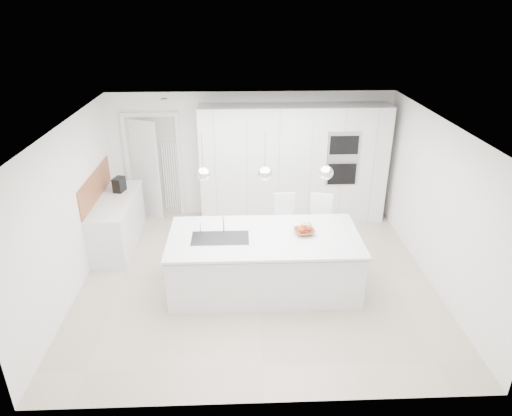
{
  "coord_description": "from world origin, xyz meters",
  "views": [
    {
      "loc": [
        -0.25,
        -6.19,
        4.11
      ],
      "look_at": [
        0.0,
        0.3,
        1.1
      ],
      "focal_mm": 32.0,
      "sensor_mm": 36.0,
      "label": 1
    }
  ],
  "objects_px": {
    "island_base": "(264,265)",
    "fruit_bowl": "(304,232)",
    "bar_stool_left": "(284,227)",
    "bar_stool_right": "(321,230)",
    "espresso_machine": "(119,185)"
  },
  "relations": [
    {
      "from": "island_base",
      "to": "fruit_bowl",
      "type": "relative_size",
      "value": 9.12
    },
    {
      "from": "fruit_bowl",
      "to": "bar_stool_right",
      "type": "relative_size",
      "value": 0.26
    },
    {
      "from": "espresso_machine",
      "to": "bar_stool_right",
      "type": "bearing_deg",
      "value": -2.33
    },
    {
      "from": "espresso_machine",
      "to": "island_base",
      "type": "bearing_deg",
      "value": -22.11
    },
    {
      "from": "fruit_bowl",
      "to": "bar_stool_left",
      "type": "relative_size",
      "value": 0.27
    },
    {
      "from": "bar_stool_left",
      "to": "island_base",
      "type": "bearing_deg",
      "value": -116.43
    },
    {
      "from": "island_base",
      "to": "espresso_machine",
      "type": "bearing_deg",
      "value": 143.74
    },
    {
      "from": "island_base",
      "to": "bar_stool_left",
      "type": "xyz_separation_m",
      "value": [
        0.4,
        0.96,
        0.13
      ]
    },
    {
      "from": "espresso_machine",
      "to": "bar_stool_left",
      "type": "bearing_deg",
      "value": -2.91
    },
    {
      "from": "bar_stool_left",
      "to": "bar_stool_right",
      "type": "bearing_deg",
      "value": -17.52
    },
    {
      "from": "bar_stool_right",
      "to": "espresso_machine",
      "type": "bearing_deg",
      "value": 177.36
    },
    {
      "from": "espresso_machine",
      "to": "bar_stool_right",
      "type": "relative_size",
      "value": 0.23
    },
    {
      "from": "island_base",
      "to": "bar_stool_right",
      "type": "distance_m",
      "value": 1.3
    },
    {
      "from": "island_base",
      "to": "bar_stool_right",
      "type": "xyz_separation_m",
      "value": [
        1.0,
        0.81,
        0.15
      ]
    },
    {
      "from": "island_base",
      "to": "fruit_bowl",
      "type": "xyz_separation_m",
      "value": [
        0.6,
        0.09,
        0.51
      ]
    }
  ]
}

